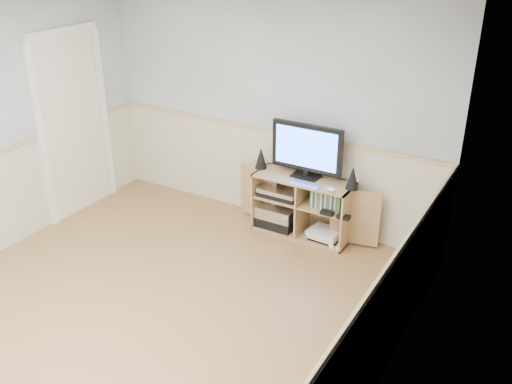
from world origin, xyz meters
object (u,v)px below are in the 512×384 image
monitor (307,149)px  keyboard (305,185)px  game_consoles (324,234)px  media_cabinet (305,204)px

monitor → keyboard: monitor is taller
monitor → game_consoles: monitor is taller
monitor → game_consoles: (0.27, -0.06, -0.89)m
monitor → keyboard: 0.37m
keyboard → game_consoles: size_ratio=0.69×
media_cabinet → monitor: monitor is taller
monitor → game_consoles: bearing=-12.5°
monitor → game_consoles: size_ratio=1.71×
media_cabinet → game_consoles: size_ratio=3.65×
game_consoles → media_cabinet: bearing=167.1°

